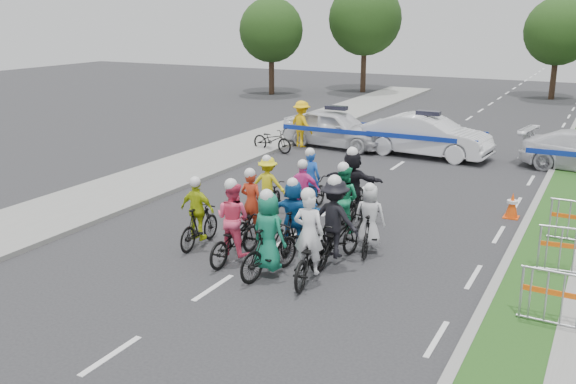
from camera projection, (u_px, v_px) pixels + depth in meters
The scene contains 25 objects.
ground at pixel (213, 288), 13.05m from camera, with size 90.00×90.00×0.00m, color #28282B.
curb_right at pixel (513, 248), 15.06m from camera, with size 0.20×60.00×0.12m, color gray.
grass_strip at pixel (545, 253), 14.75m from camera, with size 1.20×60.00×0.11m, color #234F19.
sidewalk_left at pixel (129, 188), 20.18m from camera, with size 3.00×60.00×0.13m, color gray.
rider_0 at pixel (309, 250), 13.26m from camera, with size 0.98×2.07×2.03m.
rider_1 at pixel (269, 242), 13.46m from camera, with size 0.90×1.90×1.93m.
rider_2 at pixel (234, 230), 14.30m from camera, with size 0.83×1.92×1.94m.
rider_3 at pixel (199, 219), 15.18m from camera, with size 0.89×1.68×1.75m.
rider_4 at pixel (335, 230), 14.12m from camera, with size 1.22×2.10×2.06m.
rider_5 at pixel (294, 220), 14.90m from camera, with size 1.45×1.73×1.78m.
rider_6 at pixel (252, 215), 15.70m from camera, with size 0.65×1.79×1.82m.
rider_7 at pixel (370, 225), 14.79m from camera, with size 0.78×1.67×1.70m.
rider_8 at pixel (344, 209), 15.81m from camera, with size 0.94×1.97×1.94m.
rider_9 at pixel (304, 199), 16.76m from camera, with size 0.94×1.74×1.77m.
rider_10 at pixel (268, 192), 17.46m from camera, with size 1.03×1.77×1.73m.
rider_11 at pixel (352, 189), 17.12m from camera, with size 1.61×1.93×2.01m.
rider_12 at pixel (311, 190), 17.92m from camera, with size 0.67×1.80×1.82m.
police_car_0 at pixel (336, 128), 26.36m from camera, with size 1.81×4.51×1.54m, color silver.
police_car_1 at pixel (427, 136), 24.62m from camera, with size 1.70×4.87×1.60m, color silver.
marshal_hiviz at pixel (302, 124), 26.32m from camera, with size 1.23×0.71×1.90m, color yellow.
cone_0 at pixel (512, 206), 17.39m from camera, with size 0.40×0.40×0.70m.
parked_bike at pixel (272, 140), 25.46m from camera, with size 0.65×1.85×0.97m, color black.
tree_0 at pixel (271, 30), 42.02m from camera, with size 4.20×4.20×6.30m.
tree_3 at pixel (365, 19), 43.04m from camera, with size 4.90×4.90×7.35m.
tree_4 at pixel (559, 31), 39.64m from camera, with size 4.20×4.20×6.30m.
Camera 1 is at (6.88, -9.98, 5.45)m, focal length 40.00 mm.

